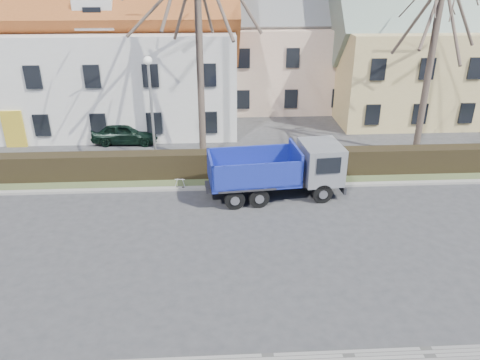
{
  "coord_description": "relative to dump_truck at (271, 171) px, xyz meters",
  "views": [
    {
      "loc": [
        -1.29,
        -15.63,
        9.84
      ],
      "look_at": [
        -0.31,
        2.11,
        1.6
      ],
      "focal_mm": 35.0,
      "sensor_mm": 36.0,
      "label": 1
    }
  ],
  "objects": [
    {
      "name": "ground",
      "position": [
        -1.19,
        -3.7,
        -1.27
      ],
      "size": [
        120.0,
        120.0,
        0.0
      ],
      "primitive_type": "plane",
      "color": "#353436"
    },
    {
      "name": "curb_far",
      "position": [
        -1.19,
        0.9,
        -1.21
      ],
      "size": [
        80.0,
        0.3,
        0.12
      ],
      "primitive_type": "cube",
      "color": "gray",
      "rests_on": "ground"
    },
    {
      "name": "grass_strip",
      "position": [
        -1.19,
        2.5,
        -1.22
      ],
      "size": [
        80.0,
        3.0,
        0.1
      ],
      "primitive_type": "cube",
      "color": "#475530",
      "rests_on": "ground"
    },
    {
      "name": "hedge",
      "position": [
        -1.19,
        2.3,
        -0.62
      ],
      "size": [
        60.0,
        0.9,
        1.3
      ],
      "primitive_type": "cube",
      "color": "black",
      "rests_on": "ground"
    },
    {
      "name": "building_white",
      "position": [
        -14.19,
        12.3,
        3.48
      ],
      "size": [
        26.8,
        10.8,
        9.5
      ],
      "primitive_type": null,
      "color": "silver",
      "rests_on": "ground"
    },
    {
      "name": "building_pink",
      "position": [
        2.81,
        16.3,
        2.73
      ],
      "size": [
        10.8,
        8.8,
        8.0
      ],
      "primitive_type": null,
      "color": "#D5B096",
      "rests_on": "ground"
    },
    {
      "name": "building_yellow",
      "position": [
        14.81,
        13.3,
        2.98
      ],
      "size": [
        18.8,
        10.8,
        8.5
      ],
      "primitive_type": null,
      "color": "#D4B974",
      "rests_on": "ground"
    },
    {
      "name": "tree_1",
      "position": [
        -3.19,
        4.8,
        5.06
      ],
      "size": [
        9.2,
        9.2,
        12.65
      ],
      "primitive_type": null,
      "color": "#4F4036",
      "rests_on": "ground"
    },
    {
      "name": "tree_2",
      "position": [
        8.81,
        4.8,
        4.23
      ],
      "size": [
        8.0,
        8.0,
        11.0
      ],
      "primitive_type": null,
      "color": "#4F4036",
      "rests_on": "ground"
    },
    {
      "name": "dump_truck",
      "position": [
        0.0,
        0.0,
        0.0
      ],
      "size": [
        6.55,
        2.97,
        2.54
      ],
      "primitive_type": null,
      "rotation": [
        0.0,
        0.0,
        0.1
      ],
      "color": "navy",
      "rests_on": "ground"
    },
    {
      "name": "streetlight",
      "position": [
        -5.6,
        3.3,
        1.71
      ],
      "size": [
        0.47,
        0.47,
        5.96
      ],
      "primitive_type": null,
      "color": "#999999",
      "rests_on": "ground"
    },
    {
      "name": "cart_frame",
      "position": [
        -4.42,
        0.95,
        -0.96
      ],
      "size": [
        0.72,
        0.46,
        0.62
      ],
      "primitive_type": null,
      "rotation": [
        0.0,
        0.0,
        -0.11
      ],
      "color": "silver",
      "rests_on": "ground"
    },
    {
      "name": "parked_car_a",
      "position": [
        -7.87,
        7.55,
        -0.6
      ],
      "size": [
        3.99,
        1.78,
        1.33
      ],
      "primitive_type": "imported",
      "rotation": [
        0.0,
        0.0,
        1.52
      ],
      "color": "black",
      "rests_on": "ground"
    }
  ]
}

